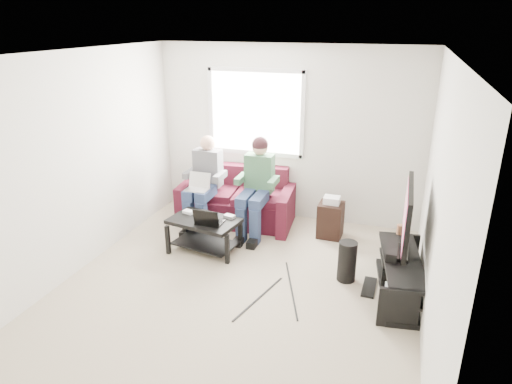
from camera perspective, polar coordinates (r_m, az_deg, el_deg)
floor at (r=5.36m, az=-2.46°, el=-12.04°), size 4.50×4.50×0.00m
ceiling at (r=4.52m, az=-2.98°, el=16.87°), size 4.50×4.50×0.00m
wall_back at (r=6.85m, az=3.99°, el=7.18°), size 4.50×0.00×4.50m
wall_front at (r=3.00m, az=-18.35°, el=-12.78°), size 4.50×0.00×4.50m
wall_left at (r=5.77m, az=-21.64°, el=3.14°), size 0.00×4.50×4.50m
wall_right at (r=4.52m, az=21.76°, el=-1.57°), size 0.00×4.50×4.50m
window at (r=6.90m, az=-0.07°, el=9.89°), size 1.48×0.04×1.28m
sofa at (r=6.95m, az=-2.38°, el=-1.23°), size 1.78×0.92×0.81m
person_left at (r=6.69m, az=-6.51°, el=1.64°), size 0.40×0.70×1.33m
person_right at (r=6.41m, az=0.07°, el=1.49°), size 0.40×0.71×1.38m
laptop_silver at (r=6.50m, az=-7.35°, el=0.77°), size 0.34×0.25×0.24m
coffee_table at (r=6.08m, az=-6.48°, el=-4.43°), size 0.98×0.69×0.45m
laptop_black at (r=5.87m, az=-5.83°, el=-2.81°), size 0.38×0.30×0.24m
controller_a at (r=6.23m, az=-8.43°, el=-2.48°), size 0.16×0.12×0.04m
controller_b at (r=6.21m, az=-6.70°, el=-2.48°), size 0.14×0.10×0.04m
controller_c at (r=6.04m, az=-3.35°, el=-3.07°), size 0.16×0.12×0.04m
tv_stand at (r=5.43m, az=17.54°, el=-10.18°), size 0.58×1.38×0.44m
tv at (r=5.21m, az=18.38°, el=-2.95°), size 0.12×1.10×0.81m
soundbar at (r=5.38m, az=16.63°, el=-6.82°), size 0.12×0.50×0.10m
drink_cup at (r=5.86m, az=17.55°, el=-4.48°), size 0.08×0.08×0.12m
console_white at (r=5.06m, az=17.50°, el=-11.78°), size 0.30×0.22×0.06m
console_grey at (r=5.66m, az=17.71°, el=-7.99°), size 0.34×0.26×0.08m
console_black at (r=5.36m, az=17.61°, el=-9.78°), size 0.38×0.30×0.07m
subwoofer at (r=5.51m, az=11.31°, el=-8.49°), size 0.22×0.22×0.49m
keyboard_floor at (r=5.53m, az=13.95°, el=-11.46°), size 0.15×0.43×0.02m
end_table at (r=6.53m, az=9.31°, el=-3.30°), size 0.34×0.34×0.60m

